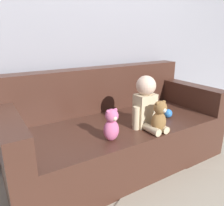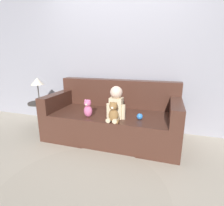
{
  "view_description": "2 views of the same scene",
  "coord_description": "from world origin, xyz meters",
  "px_view_note": "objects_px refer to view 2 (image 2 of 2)",
  "views": [
    {
      "loc": [
        -1.04,
        -1.57,
        1.2
      ],
      "look_at": [
        -0.08,
        -0.02,
        0.62
      ],
      "focal_mm": 35.0,
      "sensor_mm": 36.0,
      "label": 1
    },
    {
      "loc": [
        0.78,
        -2.43,
        1.27
      ],
      "look_at": [
        0.05,
        -0.15,
        0.62
      ],
      "focal_mm": 28.0,
      "sensor_mm": 36.0,
      "label": 2
    }
  ],
  "objects_px": {
    "couch": "(113,118)",
    "teddy_bear_brown": "(113,113)",
    "toy_ball": "(140,116)",
    "person_baby": "(116,104)",
    "side_table": "(38,92)",
    "plush_toy_side": "(88,108)"
  },
  "relations": [
    {
      "from": "plush_toy_side",
      "to": "side_table",
      "type": "xyz_separation_m",
      "value": [
        -1.1,
        0.33,
        0.1
      ]
    },
    {
      "from": "couch",
      "to": "side_table",
      "type": "xyz_separation_m",
      "value": [
        -1.36,
        -0.02,
        0.34
      ]
    },
    {
      "from": "couch",
      "to": "toy_ball",
      "type": "height_order",
      "value": "couch"
    },
    {
      "from": "person_baby",
      "to": "plush_toy_side",
      "type": "bearing_deg",
      "value": -170.29
    },
    {
      "from": "plush_toy_side",
      "to": "toy_ball",
      "type": "height_order",
      "value": "plush_toy_side"
    },
    {
      "from": "couch",
      "to": "person_baby",
      "type": "relative_size",
      "value": 4.49
    },
    {
      "from": "teddy_bear_brown",
      "to": "person_baby",
      "type": "bearing_deg",
      "value": 94.59
    },
    {
      "from": "couch",
      "to": "side_table",
      "type": "height_order",
      "value": "side_table"
    },
    {
      "from": "teddy_bear_brown",
      "to": "plush_toy_side",
      "type": "bearing_deg",
      "value": 168.17
    },
    {
      "from": "person_baby",
      "to": "toy_ball",
      "type": "bearing_deg",
      "value": 8.78
    },
    {
      "from": "couch",
      "to": "person_baby",
      "type": "xyz_separation_m",
      "value": [
        0.13,
        -0.29,
        0.32
      ]
    },
    {
      "from": "person_baby",
      "to": "side_table",
      "type": "relative_size",
      "value": 0.49
    },
    {
      "from": "teddy_bear_brown",
      "to": "toy_ball",
      "type": "distance_m",
      "value": 0.38
    },
    {
      "from": "teddy_bear_brown",
      "to": "plush_toy_side",
      "type": "relative_size",
      "value": 1.07
    },
    {
      "from": "plush_toy_side",
      "to": "toy_ball",
      "type": "relative_size",
      "value": 3.06
    },
    {
      "from": "couch",
      "to": "teddy_bear_brown",
      "type": "bearing_deg",
      "value": -71.6
    },
    {
      "from": "teddy_bear_brown",
      "to": "side_table",
      "type": "xyz_separation_m",
      "value": [
        -1.5,
        0.42,
        0.1
      ]
    },
    {
      "from": "person_baby",
      "to": "couch",
      "type": "bearing_deg",
      "value": 114.9
    },
    {
      "from": "couch",
      "to": "teddy_bear_brown",
      "type": "xyz_separation_m",
      "value": [
        0.15,
        -0.44,
        0.25
      ]
    },
    {
      "from": "couch",
      "to": "plush_toy_side",
      "type": "height_order",
      "value": "couch"
    },
    {
      "from": "person_baby",
      "to": "toy_ball",
      "type": "height_order",
      "value": "person_baby"
    },
    {
      "from": "couch",
      "to": "teddy_bear_brown",
      "type": "relative_size",
      "value": 7.37
    }
  ]
}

